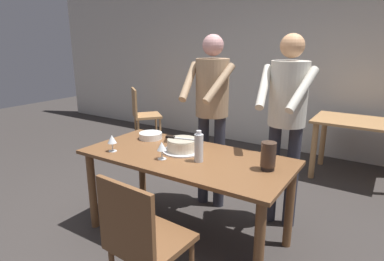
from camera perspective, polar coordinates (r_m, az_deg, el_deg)
The scene contains 15 objects.
ground_plane at distance 3.00m, azimuth -1.05°, elevation -18.01°, with size 14.00×14.00×0.00m, color #383330.
back_wall at distance 5.13m, azimuth 17.30°, elevation 11.47°, with size 10.00×0.12×2.70m, color beige.
main_dining_table at distance 2.69m, azimuth -1.12°, elevation -6.58°, with size 1.73×0.82×0.75m.
cake_on_platter at distance 2.73m, azimuth -1.71°, elevation -2.71°, with size 0.34×0.34×0.11m.
cake_knife at distance 2.73m, azimuth -3.13°, elevation -1.27°, with size 0.27×0.09×0.02m.
plate_stack at distance 3.12m, azimuth -7.34°, elevation -0.90°, with size 0.22×0.22×0.06m.
wine_glass_near at distance 2.80m, azimuth -13.99°, elevation -1.59°, with size 0.08×0.08×0.14m.
wine_glass_far at distance 2.55m, azimuth -5.38°, elevation -2.89°, with size 0.08×0.08×0.14m.
water_bottle at distance 2.49m, azimuth 1.21°, elevation -3.01°, with size 0.07×0.07×0.25m.
hurricane_lamp at distance 2.39m, azimuth 13.36°, elevation -4.41°, with size 0.11×0.11×0.21m.
person_cutting_cake at distance 3.14m, azimuth 3.50°, elevation 4.86°, with size 0.47×0.56×1.72m.
person_standing_beside at distance 2.89m, azimuth 16.45°, elevation 3.31°, with size 0.47×0.55×1.72m.
chair_near_side at distance 2.10m, azimuth -8.72°, elevation -18.33°, with size 0.47×0.47×0.90m.
background_table at distance 4.38m, azimuth 27.20°, elevation -0.46°, with size 1.00×0.70×0.74m.
background_chair_0 at distance 5.51m, azimuth -8.76°, elevation 3.19°, with size 0.62×0.62×0.90m.
Camera 1 is at (1.39, -2.07, 1.66)m, focal length 30.11 mm.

